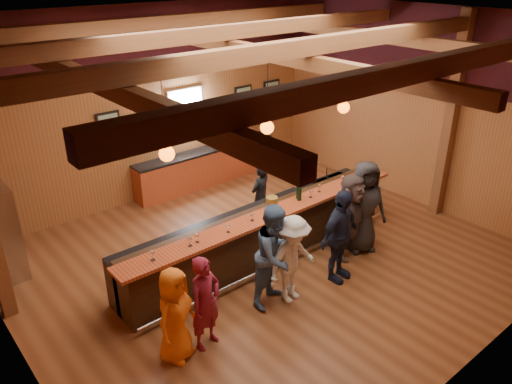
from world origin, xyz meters
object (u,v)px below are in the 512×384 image
Objects in this scene: bottle_a at (299,193)px; ice_bucket at (272,203)px; customer_denim at (276,255)px; customer_redvest at (206,303)px; back_bar_cabinet at (207,167)px; customer_dark at (364,207)px; customer_brown at (351,216)px; bar_counter at (262,233)px; customer_navy at (339,236)px; customer_orange at (175,315)px; customer_white at (292,260)px; bartender at (260,196)px.

ice_bucket is at bearing 175.28° from bottle_a.
customer_denim is 1.77m from bottle_a.
bottle_a is (0.67, -0.06, 0.02)m from ice_bucket.
customer_denim is at bearing -128.40° from ice_bucket.
customer_redvest is 6.25× the size of ice_bucket.
back_bar_cabinet is 2.12× the size of customer_dark.
customer_redvest is 0.81× the size of customer_dark.
bar_counter is at bearing 130.86° from customer_brown.
customer_navy is at bearing -163.58° from customer_brown.
customer_orange is 0.87× the size of customer_brown.
customer_orange is 0.94× the size of customer_white.
customer_orange is 2.00m from customer_denim.
bartender is (-0.98, 1.98, -0.21)m from customer_dark.
customer_orange is 0.98× the size of customer_redvest.
customer_denim is 2.09m from customer_brown.
customer_navy is at bearing -23.56° from customer_denim.
customer_brown is at bearing 93.03° from bartender.
back_bar_cabinet is 11.11× the size of bottle_a.
customer_orange reaches higher than bottle_a.
customer_brown is (3.60, 0.30, 0.10)m from customer_redvest.
bottle_a is at bearing 117.73° from customer_brown.
customer_white is at bearing 167.35° from customer_navy.
customer_orange is at bearing -128.85° from back_bar_cabinet.
bartender is (0.17, 2.38, -0.15)m from customer_navy.
customer_dark reaches higher than ice_bucket.
customer_brown is (4.08, 0.23, 0.11)m from customer_orange.
customer_redvest reaches higher than bottle_a.
back_bar_cabinet is 5.24m from customer_white.
customer_dark is (1.72, -1.07, 0.42)m from bar_counter.
customer_navy is (0.57, -1.47, 0.37)m from bar_counter.
customer_white is at bearing -148.24° from customer_dark.
customer_brown reaches higher than customer_orange.
customer_redvest is 3.98m from customer_dark.
customer_brown is at bearing -51.37° from bottle_a.
customer_dark reaches higher than back_bar_cabinet.
customer_orange is 0.49m from customer_redvest.
back_bar_cabinet is 3.95m from bottle_a.
customer_brown is at bearing -8.65° from customer_denim.
customer_brown is (2.09, 0.16, -0.05)m from customer_denim.
customer_navy reaches higher than customer_redvest.
customer_dark is at bearing -11.63° from customer_brown.
ice_bucket is 0.68× the size of bottle_a.
customer_denim is 1.23× the size of bartender.
customer_redvest is 2.82m from customer_navy.
customer_denim reaches higher than back_bar_cabinet.
bar_counter is at bearing 171.87° from customer_dark.
customer_navy is at bearing 71.77° from bartender.
customer_white is 1.88m from customer_brown.
customer_orange is at bearing 168.91° from customer_denim.
customer_orange is 3.31m from customer_navy.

